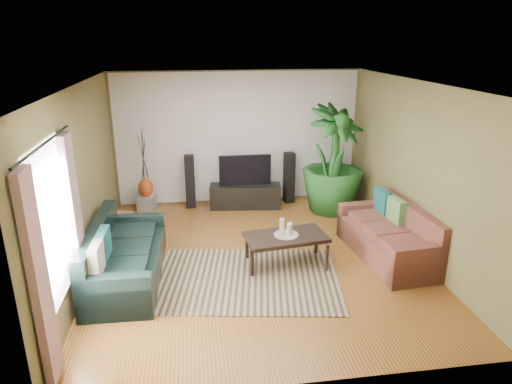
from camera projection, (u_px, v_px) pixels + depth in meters
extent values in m
plane|color=#945726|center=(258.00, 259.00, 7.18)|extent=(5.50, 5.50, 0.00)
plane|color=white|center=(258.00, 84.00, 6.31)|extent=(5.50, 5.50, 0.00)
plane|color=brown|center=(238.00, 138.00, 9.32)|extent=(5.00, 0.00, 5.00)
plane|color=brown|center=(302.00, 265.00, 4.17)|extent=(5.00, 0.00, 5.00)
plane|color=brown|center=(82.00, 185.00, 6.40)|extent=(0.00, 5.50, 5.50)
plane|color=brown|center=(417.00, 170.00, 7.08)|extent=(0.00, 5.50, 5.50)
plane|color=white|center=(238.00, 138.00, 9.31)|extent=(4.90, 0.00, 4.90)
plane|color=white|center=(52.00, 226.00, 4.89)|extent=(0.00, 1.80, 1.80)
cube|color=gray|center=(39.00, 281.00, 4.28)|extent=(0.08, 0.35, 2.20)
cube|color=gray|center=(76.00, 221.00, 5.68)|extent=(0.08, 0.35, 2.20)
cylinder|color=black|center=(44.00, 144.00, 4.61)|extent=(0.03, 1.90, 0.03)
cube|color=black|center=(126.00, 252.00, 6.46)|extent=(0.99, 2.18, 0.85)
cube|color=brown|center=(388.00, 232.00, 7.12)|extent=(1.04, 2.01, 0.85)
cube|color=#9E835D|center=(247.00, 279.00, 6.59)|extent=(2.91, 2.27, 0.01)
cube|color=black|center=(286.00, 250.00, 6.93)|extent=(1.28, 0.82, 0.49)
cylinder|color=gray|center=(286.00, 235.00, 6.85)|extent=(0.37, 0.37, 0.02)
cylinder|color=beige|center=(282.00, 226.00, 6.83)|extent=(0.08, 0.08, 0.24)
cylinder|color=beige|center=(289.00, 229.00, 6.79)|extent=(0.08, 0.08, 0.19)
cylinder|color=beige|center=(290.00, 228.00, 6.89)|extent=(0.08, 0.08, 0.15)
cube|color=black|center=(245.00, 196.00, 9.29)|extent=(1.46, 0.59, 0.47)
cube|color=black|center=(245.00, 170.00, 9.13)|extent=(1.04, 0.06, 0.62)
cube|color=black|center=(190.00, 182.00, 9.21)|extent=(0.20, 0.22, 1.08)
cube|color=black|center=(289.00, 178.00, 9.49)|extent=(0.22, 0.24, 1.07)
imported|color=#1A4E1B|center=(333.00, 160.00, 8.85)|extent=(1.63, 1.63, 2.10)
cylinder|color=black|center=(331.00, 203.00, 9.14)|extent=(0.39, 0.39, 0.30)
cube|color=gray|center=(147.00, 203.00, 9.13)|extent=(0.38, 0.38, 0.32)
ellipsoid|color=#933D1A|center=(146.00, 188.00, 9.03)|extent=(0.30, 0.30, 0.41)
cube|color=#985232|center=(118.00, 229.00, 7.72)|extent=(0.56, 0.56, 0.48)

